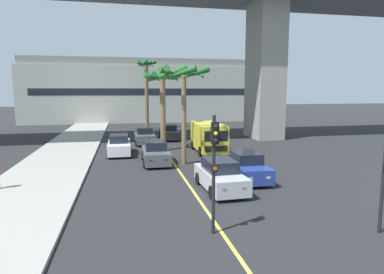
{
  "coord_description": "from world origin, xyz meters",
  "views": [
    {
      "loc": [
        -3.3,
        -1.99,
        5.03
      ],
      "look_at": [
        0.0,
        14.0,
        2.72
      ],
      "focal_mm": 30.95,
      "sensor_mm": 36.0,
      "label": 1
    }
  ],
  "objects_px": {
    "palm_tree_far_median": "(184,82)",
    "palm_tree_mid_median": "(146,77)",
    "car_queue_sixth": "(246,167)",
    "car_queue_fourth": "(220,176)",
    "palm_tree_near_median": "(162,87)",
    "delivery_van": "(208,137)",
    "car_queue_second": "(156,153)",
    "car_queue_third": "(169,132)",
    "car_queue_front": "(119,145)",
    "car_queue_fifth": "(144,136)",
    "traffic_light_median_near": "(214,159)"
  },
  "relations": [
    {
      "from": "car_queue_front",
      "to": "palm_tree_mid_median",
      "type": "bearing_deg",
      "value": 78.6
    },
    {
      "from": "palm_tree_far_median",
      "to": "car_queue_second",
      "type": "bearing_deg",
      "value": 162.93
    },
    {
      "from": "car_queue_second",
      "to": "car_queue_fifth",
      "type": "bearing_deg",
      "value": 91.56
    },
    {
      "from": "car_queue_sixth",
      "to": "traffic_light_median_near",
      "type": "height_order",
      "value": "traffic_light_median_near"
    },
    {
      "from": "palm_tree_far_median",
      "to": "car_queue_sixth",
      "type": "bearing_deg",
      "value": -59.44
    },
    {
      "from": "car_queue_third",
      "to": "palm_tree_mid_median",
      "type": "distance_m",
      "value": 11.25
    },
    {
      "from": "car_queue_fourth",
      "to": "palm_tree_far_median",
      "type": "bearing_deg",
      "value": 96.48
    },
    {
      "from": "car_queue_fifth",
      "to": "traffic_light_median_near",
      "type": "relative_size",
      "value": 0.99
    },
    {
      "from": "car_queue_second",
      "to": "delivery_van",
      "type": "xyz_separation_m",
      "value": [
        4.61,
        3.33,
        0.57
      ]
    },
    {
      "from": "palm_tree_far_median",
      "to": "palm_tree_mid_median",
      "type": "bearing_deg",
      "value": 92.91
    },
    {
      "from": "car_queue_second",
      "to": "palm_tree_far_median",
      "type": "height_order",
      "value": "palm_tree_far_median"
    },
    {
      "from": "car_queue_fifth",
      "to": "traffic_light_median_near",
      "type": "distance_m",
      "value": 20.77
    },
    {
      "from": "car_queue_third",
      "to": "traffic_light_median_near",
      "type": "xyz_separation_m",
      "value": [
        -1.53,
        -22.87,
        1.99
      ]
    },
    {
      "from": "car_queue_third",
      "to": "palm_tree_near_median",
      "type": "distance_m",
      "value": 7.83
    },
    {
      "from": "delivery_van",
      "to": "palm_tree_mid_median",
      "type": "relative_size",
      "value": 0.59
    },
    {
      "from": "car_queue_third",
      "to": "car_queue_fourth",
      "type": "xyz_separation_m",
      "value": [
        0.19,
        -17.86,
        0.0
      ]
    },
    {
      "from": "car_queue_sixth",
      "to": "palm_tree_far_median",
      "type": "height_order",
      "value": "palm_tree_far_median"
    },
    {
      "from": "palm_tree_far_median",
      "to": "car_queue_fourth",
      "type": "bearing_deg",
      "value": -83.52
    },
    {
      "from": "car_queue_fourth",
      "to": "palm_tree_mid_median",
      "type": "bearing_deg",
      "value": 93.73
    },
    {
      "from": "palm_tree_near_median",
      "to": "car_queue_third",
      "type": "bearing_deg",
      "value": 77.79
    },
    {
      "from": "car_queue_front",
      "to": "car_queue_fourth",
      "type": "distance_m",
      "value": 11.82
    },
    {
      "from": "traffic_light_median_near",
      "to": "car_queue_front",
      "type": "bearing_deg",
      "value": 102.31
    },
    {
      "from": "car_queue_front",
      "to": "car_queue_second",
      "type": "bearing_deg",
      "value": -56.58
    },
    {
      "from": "car_queue_second",
      "to": "palm_tree_mid_median",
      "type": "bearing_deg",
      "value": 87.65
    },
    {
      "from": "palm_tree_near_median",
      "to": "car_queue_sixth",
      "type": "bearing_deg",
      "value": -70.56
    },
    {
      "from": "traffic_light_median_near",
      "to": "palm_tree_mid_median",
      "type": "relative_size",
      "value": 0.47
    },
    {
      "from": "delivery_van",
      "to": "traffic_light_median_near",
      "type": "height_order",
      "value": "traffic_light_median_near"
    },
    {
      "from": "car_queue_fifth",
      "to": "palm_tree_mid_median",
      "type": "xyz_separation_m",
      "value": [
        1.08,
        11.61,
        5.98
      ]
    },
    {
      "from": "palm_tree_near_median",
      "to": "car_queue_fourth",
      "type": "bearing_deg",
      "value": -82.56
    },
    {
      "from": "delivery_van",
      "to": "palm_tree_mid_median",
      "type": "distance_m",
      "value": 18.31
    },
    {
      "from": "car_queue_fifth",
      "to": "delivery_van",
      "type": "distance_m",
      "value": 7.33
    },
    {
      "from": "car_queue_fifth",
      "to": "traffic_light_median_near",
      "type": "bearing_deg",
      "value": -86.83
    },
    {
      "from": "palm_tree_near_median",
      "to": "delivery_van",
      "type": "bearing_deg",
      "value": -23.28
    },
    {
      "from": "car_queue_sixth",
      "to": "palm_tree_mid_median",
      "type": "xyz_separation_m",
      "value": [
        -3.8,
        25.63,
        5.98
      ]
    },
    {
      "from": "delivery_van",
      "to": "traffic_light_median_near",
      "type": "relative_size",
      "value": 1.26
    },
    {
      "from": "car_queue_fourth",
      "to": "car_queue_fifth",
      "type": "height_order",
      "value": "same"
    },
    {
      "from": "palm_tree_near_median",
      "to": "car_queue_front",
      "type": "bearing_deg",
      "value": -163.98
    },
    {
      "from": "car_queue_second",
      "to": "car_queue_sixth",
      "type": "xyz_separation_m",
      "value": [
        4.64,
        -5.22,
        0.0
      ]
    },
    {
      "from": "car_queue_front",
      "to": "delivery_van",
      "type": "distance_m",
      "value": 7.16
    },
    {
      "from": "car_queue_front",
      "to": "traffic_light_median_near",
      "type": "xyz_separation_m",
      "value": [
        3.41,
        -15.65,
        1.99
      ]
    },
    {
      "from": "car_queue_fifth",
      "to": "car_queue_front",
      "type": "bearing_deg",
      "value": -114.47
    },
    {
      "from": "car_queue_third",
      "to": "car_queue_fourth",
      "type": "bearing_deg",
      "value": -89.4
    },
    {
      "from": "car_queue_second",
      "to": "car_queue_front",
      "type": "bearing_deg",
      "value": 123.42
    },
    {
      "from": "palm_tree_mid_median",
      "to": "palm_tree_far_median",
      "type": "distance_m",
      "value": 21.05
    },
    {
      "from": "traffic_light_median_near",
      "to": "palm_tree_far_median",
      "type": "relative_size",
      "value": 0.63
    },
    {
      "from": "car_queue_third",
      "to": "palm_tree_far_median",
      "type": "relative_size",
      "value": 0.62
    },
    {
      "from": "palm_tree_mid_median",
      "to": "car_queue_third",
      "type": "bearing_deg",
      "value": -80.38
    },
    {
      "from": "car_queue_third",
      "to": "car_queue_front",
      "type": "bearing_deg",
      "value": -124.39
    },
    {
      "from": "car_queue_sixth",
      "to": "palm_tree_mid_median",
      "type": "distance_m",
      "value": 26.59
    },
    {
      "from": "car_queue_front",
      "to": "delivery_van",
      "type": "bearing_deg",
      "value": -3.85
    }
  ]
}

